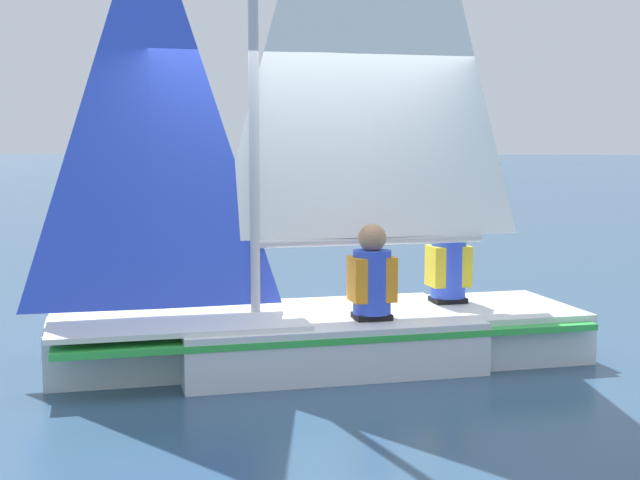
% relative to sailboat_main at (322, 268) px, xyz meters
% --- Properties ---
extents(ground_plane, '(260.00, 260.00, 0.00)m').
position_rel_sailboat_main_xyz_m(ground_plane, '(0.00, -0.01, -0.78)').
color(ground_plane, '#2D4C6B').
extents(sailboat_main, '(2.85, 4.47, 5.78)m').
position_rel_sailboat_main_xyz_m(sailboat_main, '(0.00, 0.00, 0.00)').
color(sailboat_main, silver).
rests_on(sailboat_main, ground_plane).
extents(sailor_helm, '(0.39, 0.41, 1.16)m').
position_rel_sailboat_main_xyz_m(sailor_helm, '(0.20, 0.42, -0.16)').
color(sailor_helm, black).
rests_on(sailor_helm, ground_plane).
extents(sailor_crew, '(0.39, 0.41, 1.16)m').
position_rel_sailboat_main_xyz_m(sailor_crew, '(-0.61, 1.04, -0.16)').
color(sailor_crew, black).
rests_on(sailor_crew, ground_plane).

